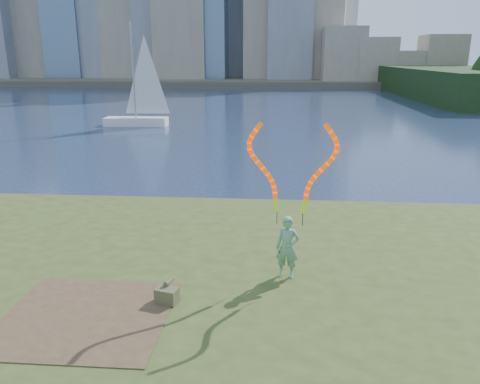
{
  "coord_description": "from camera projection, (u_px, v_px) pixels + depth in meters",
  "views": [
    {
      "loc": [
        1.42,
        -11.04,
        5.7
      ],
      "look_at": [
        0.52,
        1.0,
        2.18
      ],
      "focal_mm": 35.0,
      "sensor_mm": 36.0,
      "label": 1
    }
  ],
  "objects": [
    {
      "name": "far_shore",
      "position": [
        270.0,
        80.0,
        103.04
      ],
      "size": [
        320.0,
        40.0,
        1.2
      ],
      "primitive_type": "cube",
      "color": "#484335",
      "rests_on": "ground"
    },
    {
      "name": "ground",
      "position": [
        218.0,
        282.0,
        12.26
      ],
      "size": [
        320.0,
        320.0,
        0.0
      ],
      "primitive_type": "plane",
      "color": "#1B2844",
      "rests_on": "ground"
    },
    {
      "name": "grassy_knoll",
      "position": [
        204.0,
        317.0,
        9.97
      ],
      "size": [
        20.0,
        18.0,
        0.8
      ],
      "color": "#364518",
      "rests_on": "ground"
    },
    {
      "name": "dirt_patch",
      "position": [
        85.0,
        316.0,
        9.13
      ],
      "size": [
        3.2,
        3.0,
        0.02
      ],
      "primitive_type": "cube",
      "color": "#47331E",
      "rests_on": "grassy_knoll"
    },
    {
      "name": "sailboat",
      "position": [
        139.0,
        108.0,
        39.37
      ],
      "size": [
        5.59,
        1.78,
        8.46
      ],
      "rotation": [
        0.0,
        0.0,
        0.02
      ],
      "color": "silver",
      "rests_on": "ground"
    },
    {
      "name": "woman_with_ribbons",
      "position": [
        289.0,
        217.0,
        10.42
      ],
      "size": [
        1.96,
        0.49,
        3.85
      ],
      "rotation": [
        0.0,
        0.0,
        -0.17
      ],
      "color": "#167726",
      "rests_on": "grassy_knoll"
    },
    {
      "name": "canvas_bag",
      "position": [
        167.0,
        294.0,
        9.63
      ],
      "size": [
        0.51,
        0.57,
        0.42
      ],
      "rotation": [
        0.0,
        0.0,
        -0.27
      ],
      "color": "#3D4326",
      "rests_on": "grassy_knoll"
    }
  ]
}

